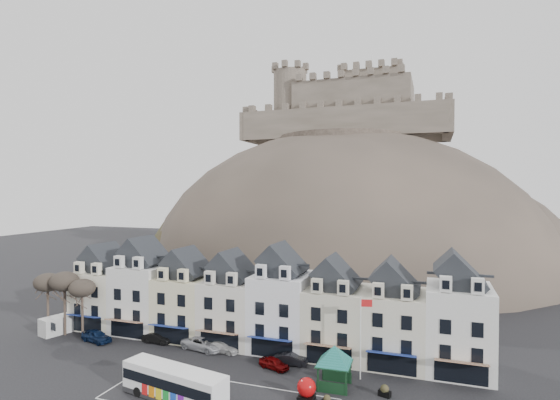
{
  "coord_description": "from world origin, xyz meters",
  "views": [
    {
      "loc": [
        21.06,
        -35.13,
        19.87
      ],
      "look_at": [
        0.19,
        24.0,
        18.23
      ],
      "focal_mm": 28.0,
      "sensor_mm": 36.0,
      "label": 1
    }
  ],
  "objects_px": {
    "red_buoy": "(306,389)",
    "car_white": "(222,347)",
    "car_silver": "(203,343)",
    "car_maroon": "(274,363)",
    "bus_shelter": "(334,355)",
    "car_charcoal": "(291,359)",
    "car_black": "(157,338)",
    "bus": "(174,382)",
    "white_van": "(61,324)",
    "car_navy": "(96,336)",
    "flagpole": "(361,332)"
  },
  "relations": [
    {
      "from": "car_black",
      "to": "car_maroon",
      "type": "xyz_separation_m",
      "value": [
        16.9,
        -2.5,
        -0.04
      ]
    },
    {
      "from": "car_maroon",
      "to": "car_charcoal",
      "type": "bearing_deg",
      "value": -21.17
    },
    {
      "from": "car_black",
      "to": "car_navy",
      "type": "bearing_deg",
      "value": 107.44
    },
    {
      "from": "bus",
      "to": "white_van",
      "type": "xyz_separation_m",
      "value": [
        -25.6,
        11.43,
        -0.56
      ]
    },
    {
      "from": "flagpole",
      "to": "white_van",
      "type": "relative_size",
      "value": 1.57
    },
    {
      "from": "car_silver",
      "to": "car_maroon",
      "type": "distance_m",
      "value": 10.51
    },
    {
      "from": "red_buoy",
      "to": "flagpole",
      "type": "distance_m",
      "value": 8.49
    },
    {
      "from": "bus_shelter",
      "to": "white_van",
      "type": "bearing_deg",
      "value": 172.55
    },
    {
      "from": "bus",
      "to": "car_navy",
      "type": "height_order",
      "value": "bus"
    },
    {
      "from": "red_buoy",
      "to": "car_black",
      "type": "xyz_separation_m",
      "value": [
        -22.29,
        8.36,
        -0.47
      ]
    },
    {
      "from": "red_buoy",
      "to": "white_van",
      "type": "relative_size",
      "value": 0.4
    },
    {
      "from": "bus",
      "to": "bus_shelter",
      "type": "height_order",
      "value": "bus_shelter"
    },
    {
      "from": "flagpole",
      "to": "car_black",
      "type": "relative_size",
      "value": 2.18
    },
    {
      "from": "bus",
      "to": "car_silver",
      "type": "bearing_deg",
      "value": 118.01
    },
    {
      "from": "car_silver",
      "to": "car_maroon",
      "type": "relative_size",
      "value": 1.56
    },
    {
      "from": "flagpole",
      "to": "car_maroon",
      "type": "distance_m",
      "value": 10.44
    },
    {
      "from": "car_black",
      "to": "car_maroon",
      "type": "distance_m",
      "value": 17.08
    },
    {
      "from": "car_black",
      "to": "car_charcoal",
      "type": "distance_m",
      "value": 18.31
    },
    {
      "from": "car_maroon",
      "to": "car_black",
      "type": "bearing_deg",
      "value": 100.41
    },
    {
      "from": "flagpole",
      "to": "car_silver",
      "type": "xyz_separation_m",
      "value": [
        -19.7,
        1.97,
        -4.15
      ]
    },
    {
      "from": "car_black",
      "to": "car_white",
      "type": "height_order",
      "value": "car_black"
    },
    {
      "from": "bus",
      "to": "car_white",
      "type": "bearing_deg",
      "value": 106.43
    },
    {
      "from": "bus_shelter",
      "to": "car_black",
      "type": "bearing_deg",
      "value": 166.94
    },
    {
      "from": "bus_shelter",
      "to": "car_black",
      "type": "distance_m",
      "value": 24.75
    },
    {
      "from": "white_van",
      "to": "car_white",
      "type": "xyz_separation_m",
      "value": [
        24.35,
        0.95,
        -0.54
      ]
    },
    {
      "from": "car_navy",
      "to": "bus_shelter",
      "type": "bearing_deg",
      "value": -81.7
    },
    {
      "from": "red_buoy",
      "to": "car_maroon",
      "type": "bearing_deg",
      "value": 132.63
    },
    {
      "from": "red_buoy",
      "to": "car_maroon",
      "type": "distance_m",
      "value": 7.98
    },
    {
      "from": "bus_shelter",
      "to": "red_buoy",
      "type": "distance_m",
      "value": 4.59
    },
    {
      "from": "car_charcoal",
      "to": "red_buoy",
      "type": "bearing_deg",
      "value": -157.95
    },
    {
      "from": "car_black",
      "to": "bus_shelter",
      "type": "bearing_deg",
      "value": -100.07
    },
    {
      "from": "bus",
      "to": "car_black",
      "type": "distance_m",
      "value": 16.3
    },
    {
      "from": "car_white",
      "to": "car_silver",
      "type": "bearing_deg",
      "value": 92.69
    },
    {
      "from": "car_white",
      "to": "car_charcoal",
      "type": "height_order",
      "value": "same"
    },
    {
      "from": "flagpole",
      "to": "car_black",
      "type": "height_order",
      "value": "flagpole"
    },
    {
      "from": "bus",
      "to": "car_charcoal",
      "type": "bearing_deg",
      "value": 66.82
    },
    {
      "from": "white_van",
      "to": "car_silver",
      "type": "bearing_deg",
      "value": 18.38
    },
    {
      "from": "flagpole",
      "to": "car_navy",
      "type": "bearing_deg",
      "value": -179.52
    },
    {
      "from": "flagpole",
      "to": "car_charcoal",
      "type": "distance_m",
      "value": 9.24
    },
    {
      "from": "bus_shelter",
      "to": "flagpole",
      "type": "height_order",
      "value": "flagpole"
    },
    {
      "from": "car_black",
      "to": "car_white",
      "type": "xyz_separation_m",
      "value": [
        9.3,
        0.0,
        -0.02
      ]
    },
    {
      "from": "bus",
      "to": "car_black",
      "type": "height_order",
      "value": "bus"
    },
    {
      "from": "red_buoy",
      "to": "car_charcoal",
      "type": "height_order",
      "value": "red_buoy"
    },
    {
      "from": "white_van",
      "to": "car_navy",
      "type": "height_order",
      "value": "white_van"
    },
    {
      "from": "red_buoy",
      "to": "white_van",
      "type": "height_order",
      "value": "white_van"
    },
    {
      "from": "bus_shelter",
      "to": "white_van",
      "type": "distance_m",
      "value": 39.44
    },
    {
      "from": "red_buoy",
      "to": "car_white",
      "type": "bearing_deg",
      "value": 147.24
    },
    {
      "from": "bus",
      "to": "car_maroon",
      "type": "bearing_deg",
      "value": 67.95
    },
    {
      "from": "car_navy",
      "to": "car_white",
      "type": "height_order",
      "value": "car_navy"
    },
    {
      "from": "bus_shelter",
      "to": "car_charcoal",
      "type": "bearing_deg",
      "value": 144.26
    }
  ]
}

